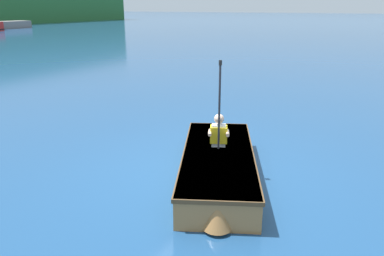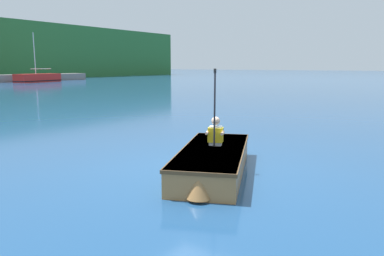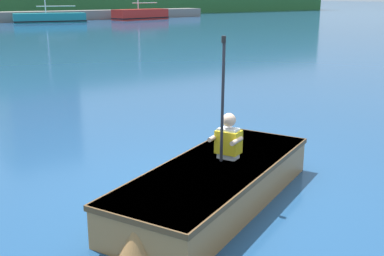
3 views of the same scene
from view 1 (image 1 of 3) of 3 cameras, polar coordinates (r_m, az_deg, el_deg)
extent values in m
plane|color=navy|center=(6.63, 0.71, -6.81)|extent=(300.00, 300.00, 0.00)
cube|color=#A3703D|center=(6.33, 3.98, -5.73)|extent=(3.40, 2.38, 0.47)
cube|color=brown|center=(6.25, 4.02, -4.00)|extent=(3.46, 2.44, 0.06)
cube|color=brown|center=(6.26, 4.02, -4.09)|extent=(2.91, 2.01, 0.02)
cone|color=#A3703D|center=(4.95, 3.90, -12.74)|extent=(0.53, 0.53, 0.42)
cube|color=#A3703D|center=(6.49, 4.03, -3.36)|extent=(0.60, 1.05, 0.03)
cube|color=silver|center=(6.48, 4.08, -1.11)|extent=(0.25, 0.29, 0.38)
cube|color=yellow|center=(6.47, 4.08, -0.94)|extent=(0.31, 0.35, 0.29)
sphere|color=beige|center=(6.39, 4.14, 1.40)|extent=(0.17, 0.17, 0.17)
cylinder|color=beige|center=(6.37, 2.74, -0.70)|extent=(0.26, 0.16, 0.06)
cylinder|color=beige|center=(6.37, 5.44, -0.76)|extent=(0.26, 0.16, 0.06)
cylinder|color=#232328|center=(6.14, 4.19, 3.38)|extent=(0.07, 0.06, 1.49)
cylinder|color=black|center=(6.00, 4.35, 9.90)|extent=(0.05, 0.05, 0.08)
camera|label=2|loc=(1.67, 134.48, -40.75)|focal=35.00mm
camera|label=3|loc=(2.71, 70.27, -1.83)|focal=45.00mm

